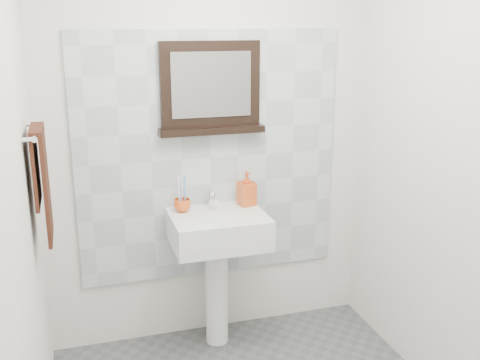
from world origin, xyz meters
name	(u,v)px	position (x,y,z in m)	size (l,w,h in m)	color
back_wall	(209,141)	(0.00, 1.10, 1.25)	(2.00, 0.01, 2.50)	silver
front_wall	(429,319)	(0.00, -1.10, 1.25)	(2.00, 0.01, 2.50)	silver
left_wall	(19,214)	(-1.00, 0.00, 1.25)	(0.01, 2.20, 2.50)	silver
right_wall	(472,174)	(1.00, 0.00, 1.25)	(0.01, 2.20, 2.50)	silver
splashback	(210,157)	(0.00, 1.09, 1.15)	(1.60, 0.02, 1.50)	silver
pedestal_sink	(218,243)	(-0.01, 0.87, 0.68)	(0.55, 0.44, 0.96)	white
toothbrush_cup	(182,205)	(-0.20, 0.98, 0.90)	(0.10, 0.10, 0.08)	#E7581B
toothbrushes	(181,192)	(-0.20, 0.98, 0.98)	(0.05, 0.04, 0.21)	white
soap_dispenser	(247,188)	(0.20, 0.99, 0.97)	(0.09, 0.10, 0.21)	red
framed_mirror	(210,90)	(0.00, 1.06, 1.56)	(0.63, 0.11, 0.53)	black
towel_bar	(36,131)	(-0.95, 0.59, 1.45)	(0.07, 0.40, 0.03)	silver
hand_towel	(42,175)	(-0.94, 0.59, 1.24)	(0.06, 0.30, 0.55)	black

